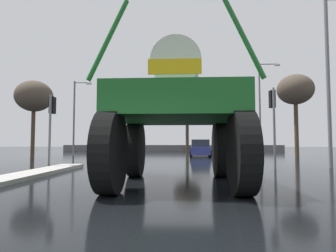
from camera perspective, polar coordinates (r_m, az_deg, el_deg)
ground_plane at (r=21.97m, az=-0.31°, el=-6.66°), size 120.00×120.00×0.00m
median_island at (r=11.05m, az=-28.06°, el=-9.10°), size 1.13×9.65×0.15m
oversize_sprayer at (r=8.58m, az=1.79°, el=2.38°), size 4.34×5.74×4.77m
sedan_ahead at (r=25.75m, az=6.61°, el=-4.57°), size 2.06×4.19×1.52m
traffic_signal_near_left at (r=15.05m, az=-22.64°, el=2.20°), size 0.24×0.54×3.63m
traffic_signal_near_right at (r=14.39m, az=20.60°, el=3.11°), size 0.24×0.54×3.87m
streetlight_near_right at (r=16.42m, az=30.25°, el=9.57°), size 1.92×0.24×8.69m
streetlight_far_left at (r=29.43m, az=-18.37°, el=2.42°), size 1.79×0.24×7.42m
streetlight_far_right at (r=29.87m, az=18.50°, el=4.36°), size 2.18×0.24×9.39m
bare_tree_left at (r=25.02m, az=-25.68°, el=5.40°), size 2.91×2.91×6.22m
bare_tree_right at (r=25.98m, az=24.55°, el=6.63°), size 2.97×2.97×6.97m
bare_tree_far_center at (r=39.22m, az=3.92°, el=3.29°), size 3.95×3.95×7.55m
roadside_barrier at (r=39.50m, az=0.87°, el=-4.56°), size 31.20×0.24×0.90m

